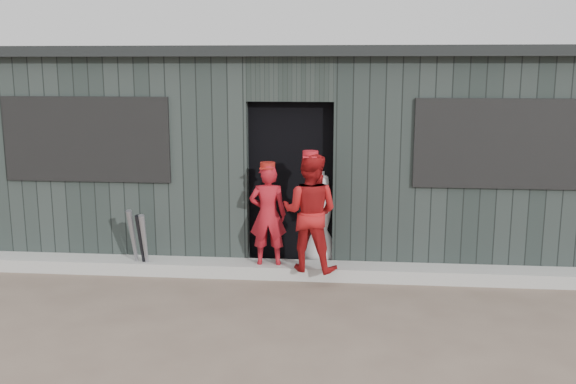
# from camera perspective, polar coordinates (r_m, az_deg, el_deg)

# --- Properties ---
(ground) EXTENTS (80.00, 80.00, 0.00)m
(ground) POSITION_cam_1_polar(r_m,az_deg,el_deg) (5.82, -1.71, -13.18)
(ground) COLOR brown
(ground) RESTS_ON ground
(curb) EXTENTS (8.00, 0.36, 0.15)m
(curb) POSITION_cam_1_polar(r_m,az_deg,el_deg) (7.48, 0.01, -6.94)
(curb) COLOR #A2A29D
(curb) RESTS_ON ground
(bat_left) EXTENTS (0.09, 0.28, 0.76)m
(bat_left) POSITION_cam_1_polar(r_m,az_deg,el_deg) (7.57, -12.61, -4.60)
(bat_left) COLOR gray
(bat_left) RESTS_ON ground
(bat_mid) EXTENTS (0.07, 0.30, 0.80)m
(bat_mid) POSITION_cam_1_polar(r_m,az_deg,el_deg) (7.64, -13.56, -4.32)
(bat_mid) COLOR gray
(bat_mid) RESTS_ON ground
(bat_right) EXTENTS (0.08, 0.27, 0.75)m
(bat_right) POSITION_cam_1_polar(r_m,az_deg,el_deg) (7.61, -12.88, -4.57)
(bat_right) COLOR black
(bat_right) RESTS_ON ground
(player_red_left) EXTENTS (0.44, 0.31, 1.16)m
(player_red_left) POSITION_cam_1_polar(r_m,az_deg,el_deg) (7.31, -1.80, -2.04)
(player_red_left) COLOR #A3141E
(player_red_left) RESTS_ON curb
(player_red_right) EXTENTS (0.74, 0.63, 1.32)m
(player_red_right) POSITION_cam_1_polar(r_m,az_deg,el_deg) (7.09, 1.97, -1.81)
(player_red_right) COLOR #A11315
(player_red_right) RESTS_ON curb
(player_grey_back) EXTENTS (0.64, 0.50, 1.16)m
(player_grey_back) POSITION_cam_1_polar(r_m,az_deg,el_deg) (7.70, 2.89, -2.51)
(player_grey_back) COLOR silver
(player_grey_back) RESTS_ON ground
(dugout) EXTENTS (8.30, 3.30, 2.62)m
(dugout) POSITION_cam_1_polar(r_m,az_deg,el_deg) (8.86, 1.04, 3.94)
(dugout) COLOR black
(dugout) RESTS_ON ground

